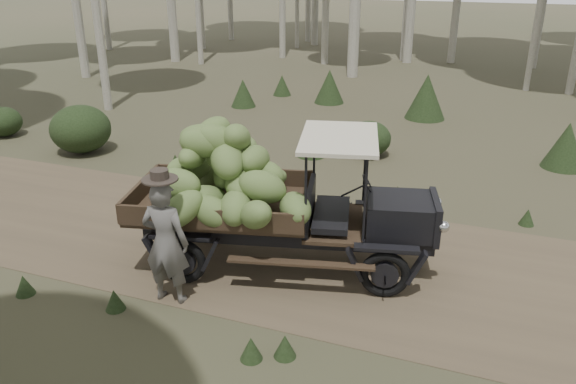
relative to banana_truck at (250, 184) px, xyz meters
name	(u,v)px	position (x,y,z in m)	size (l,w,h in m)	color
ground	(338,260)	(1.19, 0.61, -1.34)	(120.00, 120.00, 0.00)	#473D2B
dirt_track	(338,260)	(1.19, 0.61, -1.34)	(70.00, 4.00, 0.01)	brown
banana_truck	(250,184)	(0.00, 0.00, 0.00)	(4.73, 2.79, 2.31)	black
farmer	(166,241)	(-0.68, -1.23, -0.44)	(0.67, 0.51, 1.91)	#5A5752
undergrowth	(372,285)	(2.00, -0.73, -0.82)	(22.43, 21.49, 1.31)	#233319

